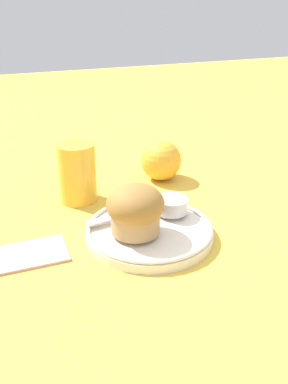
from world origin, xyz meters
TOP-DOWN VIEW (x-y plane):
  - ground_plane at (0.00, 0.00)m, footprint 3.00×3.00m
  - plate at (-0.02, 0.01)m, footprint 0.19×0.19m
  - muffin at (-0.04, -0.00)m, footprint 0.08×0.08m
  - cream_ramekin at (0.03, 0.04)m, footprint 0.05×0.05m
  - berry_pair at (-0.01, 0.05)m, footprint 0.03×0.01m
  - butter_knife at (-0.02, 0.05)m, footprint 0.18×0.04m
  - orange_fruit at (0.09, 0.20)m, footprint 0.08×0.08m
  - juice_glass at (-0.09, 0.17)m, footprint 0.07×0.07m
  - folded_napkin at (-0.20, 0.02)m, footprint 0.13×0.07m

SIDE VIEW (x-z plane):
  - ground_plane at x=0.00m, z-range 0.00..0.00m
  - folded_napkin at x=-0.20m, z-range 0.00..0.01m
  - plate at x=-0.02m, z-range 0.00..0.02m
  - butter_knife at x=-0.02m, z-range 0.02..0.02m
  - berry_pair at x=-0.01m, z-range 0.02..0.03m
  - cream_ramekin at x=0.03m, z-range 0.02..0.04m
  - orange_fruit at x=0.09m, z-range 0.00..0.08m
  - juice_glass at x=-0.09m, z-range 0.00..0.10m
  - muffin at x=-0.04m, z-range 0.02..0.09m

